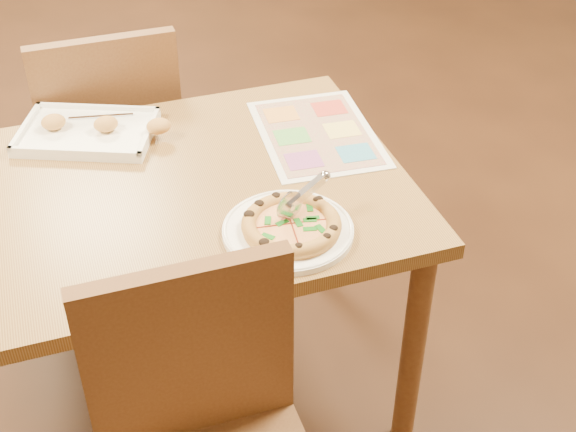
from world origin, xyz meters
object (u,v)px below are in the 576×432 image
object	(u,v)px
dining_table	(144,222)
chair_far	(110,127)
appetizer_tray	(91,132)
plate	(288,231)
pizza	(291,225)
chair_near	(205,427)
pizza_cutter	(302,196)
menu	(317,134)

from	to	relation	value
dining_table	chair_far	distance (m)	0.61
appetizer_tray	dining_table	bearing A→B (deg)	-76.16
dining_table	appetizer_tray	distance (m)	0.33
plate	pizza	size ratio (longest dim) A/B	1.31
dining_table	chair_near	xyz separation A→B (m)	(0.00, -0.60, -0.07)
chair_near	pizza	xyz separation A→B (m)	(0.30, 0.34, 0.18)
pizza_cutter	appetizer_tray	xyz separation A→B (m)	(-0.40, 0.54, -0.06)
menu	dining_table	bearing A→B (deg)	-166.61
chair_far	chair_near	bearing A→B (deg)	90.00
appetizer_tray	menu	distance (m)	0.60
plate	chair_far	bearing A→B (deg)	108.54
pizza	appetizer_tray	distance (m)	0.68
dining_table	pizza	distance (m)	0.41
dining_table	chair_near	world-z (taller)	chair_near
pizza	pizza_cutter	size ratio (longest dim) A/B	1.65
appetizer_tray	menu	world-z (taller)	appetizer_tray
dining_table	plate	size ratio (longest dim) A/B	4.37
plate	pizza	distance (m)	0.02
plate	pizza_cutter	distance (m)	0.09
chair_far	pizza_cutter	size ratio (longest dim) A/B	3.43
chair_far	pizza	xyz separation A→B (m)	(0.30, -0.87, 0.18)
chair_near	chair_far	bearing A→B (deg)	90.00
pizza_cutter	pizza	bearing A→B (deg)	-160.18
chair_far	appetizer_tray	world-z (taller)	chair_far
plate	appetizer_tray	xyz separation A→B (m)	(-0.36, 0.56, 0.01)
plate	menu	size ratio (longest dim) A/B	0.71
chair_near	plate	bearing A→B (deg)	49.73
menu	pizza	bearing A→B (deg)	-118.04
pizza	menu	xyz separation A→B (m)	(0.21, 0.39, -0.03)
chair_near	appetizer_tray	bearing A→B (deg)	94.70
menu	pizza_cutter	bearing A→B (deg)	-115.55
dining_table	chair_near	bearing A→B (deg)	-90.00
dining_table	menu	distance (m)	0.52
plate	dining_table	bearing A→B (deg)	138.00
pizza_cutter	chair_far	bearing A→B (deg)	91.51
menu	appetizer_tray	bearing A→B (deg)	162.44
chair_near	plate	size ratio (longest dim) A/B	1.58
dining_table	appetizer_tray	xyz separation A→B (m)	(-0.07, 0.30, 0.10)
chair_near	pizza	size ratio (longest dim) A/B	2.08
chair_near	menu	distance (m)	0.89
dining_table	plate	world-z (taller)	plate
appetizer_tray	chair_far	bearing A→B (deg)	76.14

